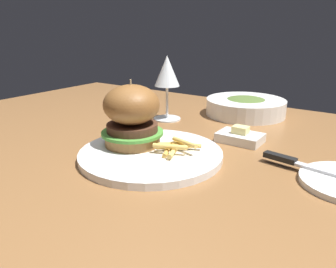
% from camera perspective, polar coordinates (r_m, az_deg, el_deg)
% --- Properties ---
extents(dining_table, '(1.49, 0.98, 0.74)m').
position_cam_1_polar(dining_table, '(0.74, 0.50, -7.39)').
color(dining_table, brown).
rests_on(dining_table, ground).
extents(main_plate, '(0.28, 0.28, 0.01)m').
position_cam_1_polar(main_plate, '(0.64, -3.00, -3.52)').
color(main_plate, white).
rests_on(main_plate, dining_table).
extents(burger_sandwich, '(0.13, 0.13, 0.13)m').
position_cam_1_polar(burger_sandwich, '(0.66, -6.32, 3.26)').
color(burger_sandwich, '#9E6B38').
rests_on(burger_sandwich, main_plate).
extents(fries_pile, '(0.11, 0.08, 0.02)m').
position_cam_1_polar(fries_pile, '(0.63, 0.83, -2.19)').
color(fries_pile, gold).
rests_on(fries_pile, main_plate).
extents(wine_glass, '(0.07, 0.07, 0.17)m').
position_cam_1_polar(wine_glass, '(0.88, -0.17, 10.42)').
color(wine_glass, silver).
rests_on(wine_glass, dining_table).
extents(table_knife, '(0.24, 0.05, 0.01)m').
position_cam_1_polar(table_knife, '(0.62, 24.53, -5.52)').
color(table_knife, silver).
rests_on(table_knife, bread_plate).
extents(butter_dish, '(0.10, 0.07, 0.04)m').
position_cam_1_polar(butter_dish, '(0.74, 12.43, -0.48)').
color(butter_dish, white).
rests_on(butter_dish, dining_table).
extents(soup_bowl, '(0.22, 0.22, 0.05)m').
position_cam_1_polar(soup_bowl, '(0.97, 13.33, 4.73)').
color(soup_bowl, white).
rests_on(soup_bowl, dining_table).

